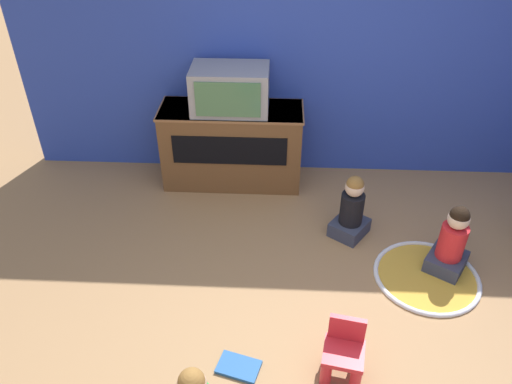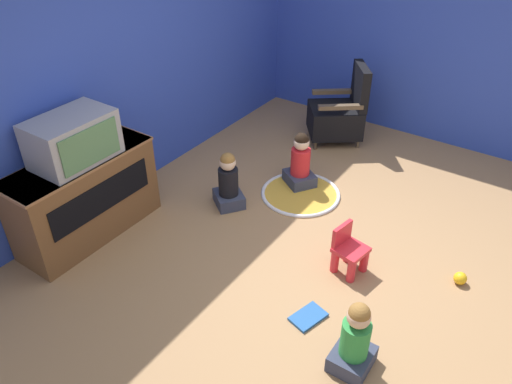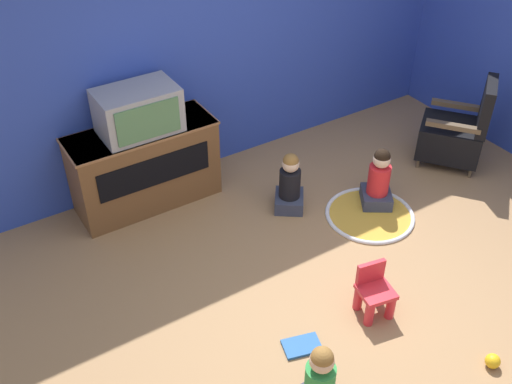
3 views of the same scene
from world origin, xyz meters
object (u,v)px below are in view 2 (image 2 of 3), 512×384
tv_cabinet (85,196)px  television (73,139)px  child_watching_left (228,183)px  book (308,317)px  child_watching_center (300,163)px  child_watching_right (355,341)px  black_armchair (339,114)px  yellow_kid_chair (349,252)px  toy_ball (460,278)px

tv_cabinet → television: 0.59m
child_watching_left → book: bearing=-175.6°
child_watching_center → child_watching_right: bearing=162.4°
television → black_armchair: bearing=-19.5°
yellow_kid_chair → book: bearing=-169.4°
yellow_kid_chair → child_watching_left: bearing=92.8°
book → yellow_kid_chair: bearing=-164.4°
television → black_armchair: television is taller
television → child_watching_center: size_ratio=1.14×
child_watching_left → toy_ball: bearing=-139.6°
tv_cabinet → toy_ball: bearing=-67.4°
child_watching_center → tv_cabinet: bearing=89.7°
black_armchair → child_watching_right: black_armchair is taller
tv_cabinet → child_watching_center: 2.18m
television → toy_ball: (1.27, -3.04, -0.94)m
black_armchair → toy_ball: 2.63m
child_watching_center → child_watching_right: size_ratio=1.03×
tv_cabinet → yellow_kid_chair: tv_cabinet is taller
tv_cabinet → child_watching_left: size_ratio=2.27×
child_watching_right → toy_ball: size_ratio=5.50×
child_watching_right → book: (0.20, 0.46, -0.24)m
television → black_armchair: size_ratio=0.73×
child_watching_left → child_watching_right: (-1.06, -1.87, -0.00)m
tv_cabinet → black_armchair: 3.15m
child_watching_center → toy_ball: (-0.55, -1.86, -0.21)m
tv_cabinet → black_armchair: black_armchair is taller
yellow_kid_chair → toy_ball: bearing=-55.4°
tv_cabinet → book: (0.23, -2.21, -0.40)m
child_watching_left → child_watching_center: 0.83m
yellow_kid_chair → black_armchair: bearing=39.6°
tv_cabinet → television: size_ratio=1.94×
black_armchair → child_watching_right: bearing=-9.2°
black_armchair → yellow_kid_chair: (-2.07, -1.14, -0.17)m
toy_ball → television: bearing=112.7°
black_armchair → toy_ball: size_ratio=8.80×
black_armchair → book: 2.98m
black_armchair → child_watching_left: black_armchair is taller
yellow_kid_chair → child_watching_center: 1.38m
television → toy_ball: television is taller
tv_cabinet → book: 2.25m
television → child_watching_center: 2.28m
yellow_kid_chair → toy_ball: (0.38, -0.85, -0.13)m
television → book: television is taller
toy_ball → tv_cabinet: bearing=112.6°
yellow_kid_chair → child_watching_left: size_ratio=0.72×
book → child_watching_left: bearing=-105.6°
book → black_armchair: bearing=-141.6°
black_armchair → toy_ball: bearing=11.9°
toy_ball → child_watching_left: bearing=94.6°
yellow_kid_chair → child_watching_left: 1.43m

